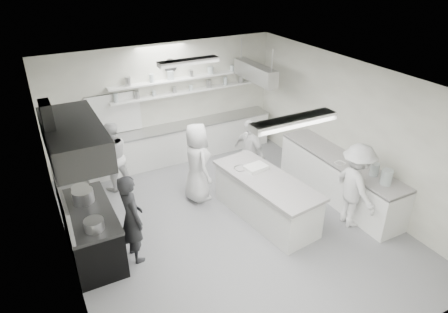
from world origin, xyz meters
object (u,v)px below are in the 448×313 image
cook_back (112,157)px  prep_island (266,199)px  right_counter (339,179)px  cook_stove (132,218)px  stove (92,234)px  back_counter (182,142)px

cook_back → prep_island: bearing=129.0°
right_counter → cook_stove: (-4.60, 0.17, 0.38)m
stove → prep_island: bearing=-8.1°
stove → right_counter: bearing=-6.5°
right_counter → cook_stove: 4.62m
right_counter → cook_back: bearing=148.2°
cook_stove → stove: bearing=49.4°
prep_island → stove: bearing=164.7°
prep_island → cook_stove: cook_stove is taller
back_counter → cook_stove: 3.96m
stove → right_counter: (5.25, -0.60, 0.02)m
back_counter → right_counter: right_counter is taller
back_counter → cook_back: 2.13m
right_counter → prep_island: size_ratio=1.39×
back_counter → prep_island: bearing=-81.3°
right_counter → cook_stove: bearing=177.9°
prep_island → cook_back: bearing=126.8°
back_counter → cook_stove: (-2.25, -3.23, 0.39)m
cook_stove → back_counter: bearing=-41.6°
stove → cook_stove: 0.87m
right_counter → prep_island: bearing=176.4°
prep_island → cook_stove: size_ratio=1.40×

